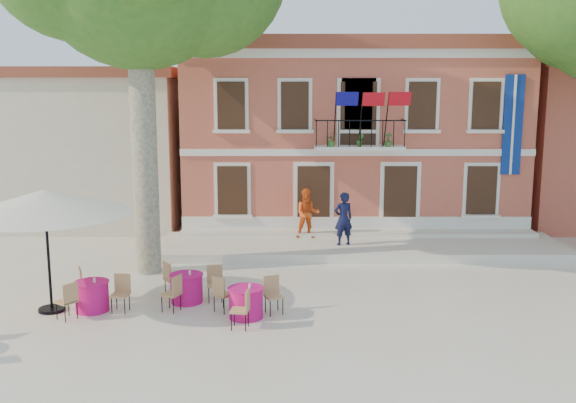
{
  "coord_description": "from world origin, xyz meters",
  "views": [
    {
      "loc": [
        -0.53,
        -17.39,
        5.62
      ],
      "look_at": [
        -0.54,
        3.5,
        1.92
      ],
      "focal_mm": 40.0,
      "sensor_mm": 36.0,
      "label": 1
    }
  ],
  "objects_px": {
    "patio_umbrella": "(45,202)",
    "pedestrian_navy": "(343,219)",
    "cafe_table_1": "(246,301)",
    "pedestrian_orange": "(308,214)",
    "cafe_table_3": "(187,287)",
    "cafe_table_0": "(92,295)"
  },
  "relations": [
    {
      "from": "patio_umbrella",
      "to": "pedestrian_orange",
      "type": "distance_m",
      "value": 9.72
    },
    {
      "from": "pedestrian_orange",
      "to": "cafe_table_0",
      "type": "bearing_deg",
      "value": -133.41
    },
    {
      "from": "patio_umbrella",
      "to": "pedestrian_navy",
      "type": "relative_size",
      "value": 2.31
    },
    {
      "from": "cafe_table_1",
      "to": "patio_umbrella",
      "type": "bearing_deg",
      "value": 174.42
    },
    {
      "from": "pedestrian_navy",
      "to": "cafe_table_1",
      "type": "relative_size",
      "value": 0.99
    },
    {
      "from": "cafe_table_3",
      "to": "cafe_table_0",
      "type": "bearing_deg",
      "value": -163.91
    },
    {
      "from": "cafe_table_1",
      "to": "cafe_table_0",
      "type": "bearing_deg",
      "value": 172.92
    },
    {
      "from": "cafe_table_1",
      "to": "cafe_table_3",
      "type": "distance_m",
      "value": 2.02
    },
    {
      "from": "pedestrian_navy",
      "to": "pedestrian_orange",
      "type": "height_order",
      "value": "pedestrian_navy"
    },
    {
      "from": "patio_umbrella",
      "to": "cafe_table_3",
      "type": "bearing_deg",
      "value": 11.31
    },
    {
      "from": "pedestrian_navy",
      "to": "pedestrian_orange",
      "type": "distance_m",
      "value": 1.56
    },
    {
      "from": "pedestrian_navy",
      "to": "cafe_table_0",
      "type": "distance_m",
      "value": 9.05
    },
    {
      "from": "cafe_table_1",
      "to": "pedestrian_navy",
      "type": "bearing_deg",
      "value": 65.02
    },
    {
      "from": "patio_umbrella",
      "to": "cafe_table_1",
      "type": "relative_size",
      "value": 2.28
    },
    {
      "from": "pedestrian_navy",
      "to": "patio_umbrella",
      "type": "bearing_deg",
      "value": 18.78
    },
    {
      "from": "pedestrian_navy",
      "to": "cafe_table_3",
      "type": "xyz_separation_m",
      "value": [
        -4.58,
        -5.14,
        -0.79
      ]
    },
    {
      "from": "pedestrian_navy",
      "to": "cafe_table_1",
      "type": "xyz_separation_m",
      "value": [
        -2.94,
        -6.3,
        -0.79
      ]
    },
    {
      "from": "pedestrian_navy",
      "to": "pedestrian_orange",
      "type": "bearing_deg",
      "value": -57.32
    },
    {
      "from": "patio_umbrella",
      "to": "pedestrian_navy",
      "type": "xyz_separation_m",
      "value": [
        7.94,
        5.81,
        -1.61
      ]
    },
    {
      "from": "pedestrian_orange",
      "to": "cafe_table_3",
      "type": "height_order",
      "value": "pedestrian_orange"
    },
    {
      "from": "cafe_table_0",
      "to": "cafe_table_1",
      "type": "xyz_separation_m",
      "value": [
        3.96,
        -0.49,
        0.0
      ]
    },
    {
      "from": "pedestrian_navy",
      "to": "cafe_table_1",
      "type": "distance_m",
      "value": 7.0
    }
  ]
}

